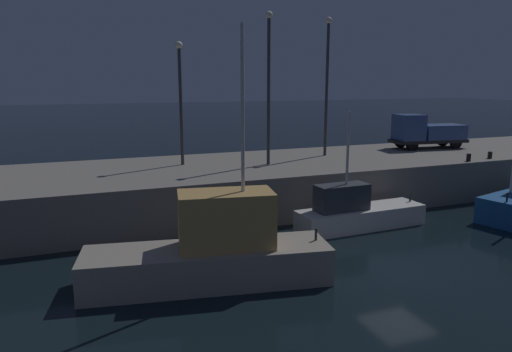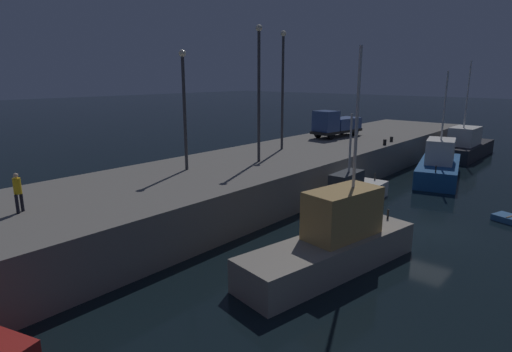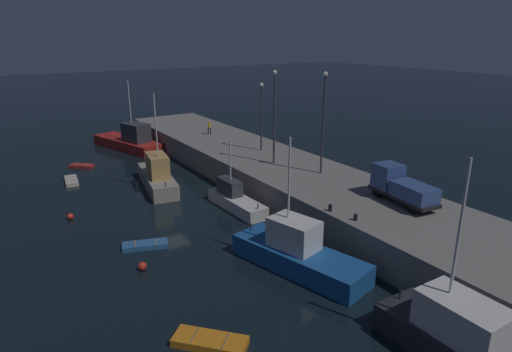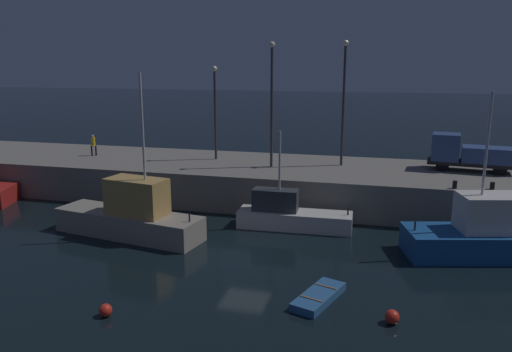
{
  "view_description": "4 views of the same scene",
  "coord_description": "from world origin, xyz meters",
  "px_view_note": "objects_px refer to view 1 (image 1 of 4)",
  "views": [
    {
      "loc": [
        -12.06,
        -14.6,
        7.67
      ],
      "look_at": [
        -2.18,
        10.92,
        2.07
      ],
      "focal_mm": 32.4,
      "sensor_mm": 36.0,
      "label": 1
    },
    {
      "loc": [
        -22.94,
        -7.12,
        8.48
      ],
      "look_at": [
        -3.28,
        9.89,
        2.22
      ],
      "focal_mm": 29.3,
      "sensor_mm": 36.0,
      "label": 2
    },
    {
      "loc": [
        33.4,
        -12.74,
        14.94
      ],
      "look_at": [
        0.59,
        8.26,
        2.32
      ],
      "focal_mm": 30.85,
      "sensor_mm": 36.0,
      "label": 3
    },
    {
      "loc": [
        6.85,
        -24.02,
        10.22
      ],
      "look_at": [
        -1.84,
        9.57,
        2.29
      ],
      "focal_mm": 34.75,
      "sensor_mm": 36.0,
      "label": 4
    }
  ],
  "objects_px": {
    "lamp_post_central": "(327,78)",
    "utility_truck": "(426,132)",
    "fishing_boat_orange": "(356,213)",
    "lamp_post_west": "(180,93)",
    "bollard_west": "(490,155)",
    "bollard_central": "(469,157)",
    "fishing_trawler_green": "(213,252)",
    "lamp_post_east": "(269,78)"
  },
  "relations": [
    {
      "from": "fishing_boat_orange",
      "to": "lamp_post_west",
      "type": "distance_m",
      "value": 12.47
    },
    {
      "from": "fishing_trawler_green",
      "to": "lamp_post_central",
      "type": "distance_m",
      "value": 17.65
    },
    {
      "from": "fishing_trawler_green",
      "to": "bollard_west",
      "type": "bearing_deg",
      "value": 17.25
    },
    {
      "from": "fishing_boat_orange",
      "to": "fishing_trawler_green",
      "type": "relative_size",
      "value": 0.74
    },
    {
      "from": "fishing_boat_orange",
      "to": "bollard_central",
      "type": "bearing_deg",
      "value": 13.26
    },
    {
      "from": "fishing_trawler_green",
      "to": "bollard_central",
      "type": "bearing_deg",
      "value": 18.18
    },
    {
      "from": "fishing_boat_orange",
      "to": "lamp_post_central",
      "type": "distance_m",
      "value": 10.83
    },
    {
      "from": "fishing_trawler_green",
      "to": "lamp_post_west",
      "type": "bearing_deg",
      "value": 83.15
    },
    {
      "from": "fishing_trawler_green",
      "to": "lamp_post_west",
      "type": "relative_size",
      "value": 1.32
    },
    {
      "from": "utility_truck",
      "to": "bollard_west",
      "type": "bearing_deg",
      "value": -82.21
    },
    {
      "from": "lamp_post_east",
      "to": "utility_truck",
      "type": "distance_m",
      "value": 14.65
    },
    {
      "from": "lamp_post_east",
      "to": "utility_truck",
      "type": "height_order",
      "value": "lamp_post_east"
    },
    {
      "from": "lamp_post_central",
      "to": "utility_truck",
      "type": "height_order",
      "value": "lamp_post_central"
    },
    {
      "from": "fishing_trawler_green",
      "to": "bollard_central",
      "type": "height_order",
      "value": "fishing_trawler_green"
    },
    {
      "from": "lamp_post_east",
      "to": "lamp_post_central",
      "type": "bearing_deg",
      "value": 19.97
    },
    {
      "from": "bollard_central",
      "to": "lamp_post_west",
      "type": "bearing_deg",
      "value": 162.66
    },
    {
      "from": "lamp_post_east",
      "to": "lamp_post_central",
      "type": "distance_m",
      "value": 5.35
    },
    {
      "from": "lamp_post_east",
      "to": "fishing_trawler_green",
      "type": "bearing_deg",
      "value": -122.96
    },
    {
      "from": "fishing_trawler_green",
      "to": "utility_truck",
      "type": "height_order",
      "value": "fishing_trawler_green"
    },
    {
      "from": "fishing_trawler_green",
      "to": "lamp_post_east",
      "type": "bearing_deg",
      "value": 57.04
    },
    {
      "from": "utility_truck",
      "to": "bollard_west",
      "type": "distance_m",
      "value": 5.55
    },
    {
      "from": "fishing_boat_orange",
      "to": "lamp_post_central",
      "type": "height_order",
      "value": "lamp_post_central"
    },
    {
      "from": "lamp_post_central",
      "to": "utility_truck",
      "type": "relative_size",
      "value": 1.52
    },
    {
      "from": "fishing_boat_orange",
      "to": "lamp_post_central",
      "type": "xyz_separation_m",
      "value": [
        2.44,
        7.82,
        7.09
      ]
    },
    {
      "from": "lamp_post_central",
      "to": "fishing_boat_orange",
      "type": "bearing_deg",
      "value": -107.34
    },
    {
      "from": "utility_truck",
      "to": "fishing_trawler_green",
      "type": "bearing_deg",
      "value": -149.55
    },
    {
      "from": "lamp_post_west",
      "to": "lamp_post_central",
      "type": "relative_size",
      "value": 0.8
    },
    {
      "from": "fishing_trawler_green",
      "to": "bollard_central",
      "type": "relative_size",
      "value": 19.87
    },
    {
      "from": "fishing_boat_orange",
      "to": "fishing_trawler_green",
      "type": "bearing_deg",
      "value": -156.71
    },
    {
      "from": "fishing_boat_orange",
      "to": "bollard_central",
      "type": "xyz_separation_m",
      "value": [
        9.88,
        2.33,
        2.04
      ]
    },
    {
      "from": "lamp_post_central",
      "to": "bollard_central",
      "type": "xyz_separation_m",
      "value": [
        7.44,
        -5.49,
        -5.05
      ]
    },
    {
      "from": "lamp_post_west",
      "to": "bollard_central",
      "type": "xyz_separation_m",
      "value": [
        17.46,
        -5.45,
        -4.1
      ]
    },
    {
      "from": "bollard_central",
      "to": "fishing_trawler_green",
      "type": "bearing_deg",
      "value": -161.82
    },
    {
      "from": "lamp_post_west",
      "to": "lamp_post_central",
      "type": "distance_m",
      "value": 10.07
    },
    {
      "from": "bollard_west",
      "to": "lamp_post_west",
      "type": "bearing_deg",
      "value": 165.45
    },
    {
      "from": "lamp_post_east",
      "to": "bollard_west",
      "type": "distance_m",
      "value": 15.86
    },
    {
      "from": "lamp_post_east",
      "to": "utility_truck",
      "type": "bearing_deg",
      "value": 8.55
    },
    {
      "from": "lamp_post_west",
      "to": "bollard_central",
      "type": "relative_size",
      "value": 15.06
    },
    {
      "from": "fishing_boat_orange",
      "to": "bollard_west",
      "type": "xyz_separation_m",
      "value": [
        12.09,
        2.68,
        2.02
      ]
    },
    {
      "from": "lamp_post_east",
      "to": "utility_truck",
      "type": "relative_size",
      "value": 1.5
    },
    {
      "from": "bollard_central",
      "to": "bollard_west",
      "type": "bearing_deg",
      "value": 8.95
    },
    {
      "from": "fishing_boat_orange",
      "to": "lamp_post_west",
      "type": "height_order",
      "value": "lamp_post_west"
    }
  ]
}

